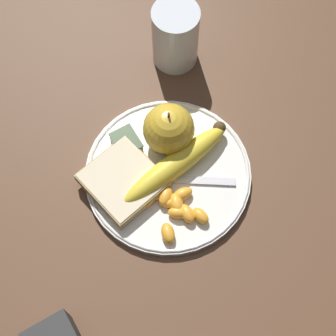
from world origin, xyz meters
The scene contains 18 objects.
ground_plane centered at (0.00, 0.00, 0.00)m, with size 3.00×3.00×0.00m, color brown.
plate centered at (0.00, 0.00, 0.01)m, with size 0.26×0.26×0.01m.
juice_glass centered at (-0.19, 0.12, 0.05)m, with size 0.08×0.08×0.11m.
apple centered at (-0.05, 0.03, 0.05)m, with size 0.08×0.08×0.09m.
banana centered at (-0.01, 0.02, 0.03)m, with size 0.07×0.20×0.04m.
bread_slice centered at (-0.02, -0.07, 0.02)m, with size 0.13×0.12×0.02m.
fork centered at (0.01, -0.01, 0.01)m, with size 0.11×0.16×0.00m.
jam_packet centered at (-0.07, -0.03, 0.02)m, with size 0.05×0.04×0.02m.
orange_segment_0 centered at (0.05, -0.02, 0.02)m, with size 0.04×0.03×0.02m.
orange_segment_1 centered at (0.02, -0.03, 0.02)m, with size 0.03×0.03×0.01m.
orange_segment_2 centered at (0.03, -0.02, 0.02)m, with size 0.04×0.04×0.02m.
orange_segment_3 centered at (0.08, -0.05, 0.02)m, with size 0.04×0.03×0.02m.
orange_segment_4 centered at (0.07, -0.01, 0.02)m, with size 0.03×0.02×0.02m.
orange_segment_5 centered at (0.04, 0.00, 0.02)m, with size 0.02×0.03×0.02m.
orange_segment_6 centered at (0.02, -0.05, 0.02)m, with size 0.03×0.04×0.02m.
orange_segment_7 centered at (0.04, -0.02, 0.02)m, with size 0.03×0.03×0.01m.
orange_segment_8 centered at (0.09, 0.01, 0.02)m, with size 0.03×0.02×0.02m.
orange_segment_9 centered at (0.06, -0.02, 0.02)m, with size 0.03×0.03×0.02m.
Camera 1 is at (0.29, -0.17, 0.80)m, focal length 60.00 mm.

